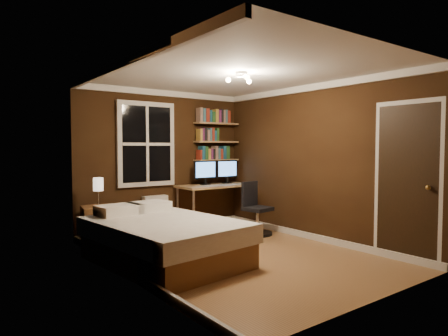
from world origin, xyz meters
TOP-DOWN VIEW (x-y plane):
  - floor at (0.00, 0.00)m, footprint 4.20×4.20m
  - wall_back at (0.00, 2.10)m, footprint 3.20×0.04m
  - wall_left at (-1.60, 0.00)m, footprint 0.04×4.20m
  - wall_right at (1.60, 0.00)m, footprint 0.04×4.20m
  - ceiling at (0.00, 0.00)m, footprint 3.20×4.20m
  - window at (-0.35, 2.06)m, footprint 1.06×0.06m
  - door at (1.59, -1.55)m, footprint 0.03×0.82m
  - door_knob at (1.55, -1.85)m, footprint 0.06×0.06m
  - ceiling_fixture at (0.00, -0.10)m, footprint 0.44×0.44m
  - bookshelf_lower at (1.08, 1.98)m, footprint 0.92×0.22m
  - books_row_lower at (1.08, 1.98)m, footprint 0.66×0.16m
  - bookshelf_middle at (1.08, 1.98)m, footprint 0.92×0.22m
  - books_row_middle at (1.08, 1.98)m, footprint 0.48×0.16m
  - bookshelf_upper at (1.08, 1.98)m, footprint 0.92×0.22m
  - books_row_upper at (1.08, 1.98)m, footprint 0.66×0.16m
  - bed at (-0.96, 0.30)m, footprint 1.70×2.20m
  - nightstand at (-1.34, 1.68)m, footprint 0.56×0.56m
  - bedside_lamp at (-1.34, 1.68)m, footprint 0.15×0.15m
  - radiator at (-0.24, 1.98)m, footprint 0.44×0.15m
  - desk at (1.03, 1.76)m, footprint 1.69×0.63m
  - monitor_left at (0.73, 1.85)m, footprint 0.48×0.12m
  - monitor_right at (1.23, 1.85)m, footprint 0.48×0.12m
  - desk_lamp at (1.70, 1.64)m, footprint 0.14×0.32m
  - office_chair at (1.09, 0.84)m, footprint 0.50×0.50m

SIDE VIEW (x-z plane):
  - floor at x=0.00m, z-range 0.00..0.00m
  - bed at x=-0.96m, z-range -0.05..0.65m
  - nightstand at x=-1.34m, z-range 0.00..0.60m
  - radiator at x=-0.24m, z-range 0.00..0.65m
  - office_chair at x=1.09m, z-range -0.12..0.79m
  - desk at x=1.03m, z-range 0.34..1.14m
  - bedside_lamp at x=-1.34m, z-range 0.60..1.04m
  - door_knob at x=1.55m, z-range 0.97..1.03m
  - desk_lamp at x=1.70m, z-range 0.80..1.24m
  - monitor_left at x=0.73m, z-range 0.80..1.25m
  - monitor_right at x=1.23m, z-range 0.80..1.25m
  - door at x=1.59m, z-range 0.00..2.05m
  - wall_back at x=0.00m, z-range 0.00..2.50m
  - wall_left at x=-1.60m, z-range 0.00..2.50m
  - wall_right at x=1.60m, z-range 0.00..2.50m
  - bookshelf_lower at x=1.08m, z-range 1.24..1.26m
  - books_row_lower at x=1.08m, z-range 1.26..1.49m
  - window at x=-0.35m, z-range 0.82..2.28m
  - bookshelf_middle at x=1.08m, z-range 1.59..1.61m
  - books_row_middle at x=1.08m, z-range 1.61..1.84m
  - bookshelf_upper at x=1.08m, z-range 1.94..1.96m
  - books_row_upper at x=1.08m, z-range 1.96..2.20m
  - ceiling_fixture at x=0.00m, z-range 2.31..2.49m
  - ceiling at x=0.00m, z-range 2.49..2.51m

